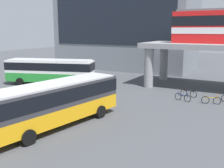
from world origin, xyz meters
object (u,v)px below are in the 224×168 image
station_building (126,22)px  bicycle_orange (211,100)px  bus_secondary (50,69)px  bicycle_black (189,93)px  bus_main (55,100)px  bicycle_blue (183,97)px  pedestrian_at_kerb (99,86)px

station_building → bicycle_orange: 27.09m
bus_secondary → bicycle_black: bus_secondary is taller
station_building → bicycle_orange: size_ratio=13.85×
bus_main → bicycle_blue: bus_main is taller
station_building → bus_main: (9.35, -30.23, -6.19)m
station_building → bicycle_blue: bearing=-50.2°
bicycle_orange → bus_secondary: bearing=-178.3°
bus_main → bicycle_orange: size_ratio=6.46×
bus_secondary → pedestrian_at_kerb: bearing=-6.3°
bus_main → pedestrian_at_kerb: size_ratio=6.80×
bus_main → bus_secondary: bearing=133.2°
station_building → bicycle_black: bearing=-46.9°
bicycle_blue → bicycle_orange: bearing=4.2°
bus_main → pedestrian_at_kerb: bus_main is taller
station_building → bus_main: 32.24m
bus_main → station_building: bearing=107.2°
pedestrian_at_kerb → bicycle_orange: bearing=7.0°
bus_secondary → bicycle_blue: 16.78m
bicycle_blue → pedestrian_at_kerb: bearing=-172.1°
station_building → bicycle_blue: 25.53m
bicycle_orange → pedestrian_at_kerb: size_ratio=1.05×
bus_main → bicycle_orange: bus_main is taller
bicycle_blue → pedestrian_at_kerb: size_ratio=1.03×
pedestrian_at_kerb → bicycle_blue: bearing=7.9°
bicycle_orange → bicycle_black: 3.07m
bus_main → bus_secondary: size_ratio=1.00×
bus_main → bicycle_orange: bearing=53.0°
station_building → bicycle_blue: size_ratio=14.12×
station_building → pedestrian_at_kerb: bearing=-71.5°
bicycle_orange → pedestrian_at_kerb: 11.61m
station_building → bicycle_black: size_ratio=13.66×
bicycle_orange → bicycle_blue: bearing=-175.8°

